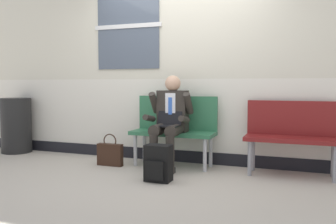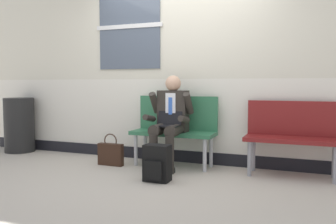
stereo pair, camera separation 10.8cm
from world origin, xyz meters
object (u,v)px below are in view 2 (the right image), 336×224
person_seated (170,119)px  handbag (111,154)px  bench_empty (292,133)px  bench_with_person (175,126)px  trash_bin (19,125)px  backpack (157,163)px

person_seated → handbag: (-0.81, -0.15, -0.49)m
bench_empty → bench_with_person: bearing=179.8°
trash_bin → person_seated: bearing=-3.7°
bench_empty → trash_bin: bearing=-179.7°
person_seated → trash_bin: person_seated is taller
bench_with_person → bench_empty: bearing=-0.2°
backpack → trash_bin: (-2.83, 0.83, 0.24)m
bench_with_person → handbag: (-0.81, -0.35, -0.38)m
backpack → trash_bin: trash_bin is taller
bench_with_person → trash_bin: 2.73m
bench_empty → backpack: size_ratio=2.63×
bench_with_person → backpack: (0.11, -0.86, -0.34)m
bench_with_person → backpack: bearing=-82.9°
backpack → person_seated: bearing=99.3°
bench_with_person → trash_bin: bearing=-179.4°
person_seated → handbag: bearing=-169.4°
backpack → handbag: handbag is taller
bench_with_person → person_seated: (0.00, -0.20, 0.11)m
handbag → trash_bin: bearing=170.4°
bench_with_person → bench_empty: bench_with_person is taller
bench_empty → trash_bin: bench_empty is taller
bench_with_person → handbag: size_ratio=2.59×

